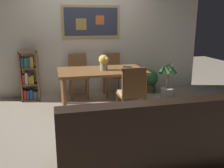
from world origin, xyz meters
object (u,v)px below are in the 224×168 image
at_px(bookshelf, 30,78).
at_px(tv_remote, 127,67).
at_px(potted_palm, 167,83).
at_px(dining_chair_far_right, 112,71).
at_px(leather_couch, 139,140).
at_px(potted_ivy, 150,80).
at_px(dining_table, 102,74).
at_px(dining_chair_near_right, 132,90).
at_px(dining_chair_far_left, 78,72).
at_px(flower_vase, 104,61).

distance_m(bookshelf, tv_remote, 2.01).
bearing_deg(potted_palm, dining_chair_far_right, 157.17).
distance_m(leather_couch, potted_ivy, 3.02).
distance_m(dining_table, bookshelf, 1.57).
bearing_deg(potted_ivy, potted_palm, -63.64).
bearing_deg(potted_ivy, dining_chair_near_right, -121.24).
relative_size(dining_chair_far_right, potted_palm, 1.14).
xyz_separation_m(leather_couch, potted_ivy, (1.23, 2.76, -0.03)).
bearing_deg(potted_ivy, dining_chair_far_right, 178.78).
height_order(dining_chair_far_left, potted_palm, dining_chair_far_left).
height_order(dining_chair_far_right, leather_couch, dining_chair_far_right).
height_order(potted_ivy, flower_vase, flower_vase).
relative_size(leather_couch, potted_ivy, 3.19).
bearing_deg(bookshelf, potted_ivy, -0.88).
height_order(dining_chair_near_right, tv_remote, dining_chair_near_right).
bearing_deg(dining_chair_far_left, flower_vase, -64.97).
xyz_separation_m(dining_chair_far_right, leather_couch, (-0.36, -2.78, -0.22)).
height_order(bookshelf, potted_palm, bookshelf).
xyz_separation_m(dining_chair_far_right, dining_chair_far_left, (-0.74, 0.03, 0.00)).
height_order(dining_table, potted_ivy, dining_table).
relative_size(potted_palm, tv_remote, 4.94).
height_order(bookshelf, tv_remote, bookshelf).
xyz_separation_m(flower_vase, tv_remote, (0.49, 0.16, -0.15)).
bearing_deg(potted_palm, dining_chair_far_left, 165.06).
distance_m(dining_chair_far_left, flower_vase, 0.99).
bearing_deg(flower_vase, bookshelf, 149.06).
distance_m(leather_couch, tv_remote, 2.23).
bearing_deg(dining_table, potted_palm, 11.86).
distance_m(leather_couch, bookshelf, 3.13).
distance_m(dining_table, dining_chair_near_right, 0.85).
height_order(dining_table, tv_remote, tv_remote).
height_order(dining_chair_near_right, potted_ivy, dining_chair_near_right).
bearing_deg(dining_chair_far_left, potted_ivy, -1.67).
height_order(flower_vase, tv_remote, flower_vase).
relative_size(flower_vase, tv_remote, 1.73).
bearing_deg(leather_couch, dining_chair_near_right, 76.10).
bearing_deg(dining_chair_near_right, dining_table, 113.50).
relative_size(dining_chair_near_right, dining_chair_far_left, 1.00).
xyz_separation_m(dining_chair_far_right, potted_palm, (1.10, -0.46, -0.23)).
height_order(dining_chair_far_right, potted_palm, dining_chair_far_right).
bearing_deg(dining_table, dining_chair_far_right, 63.54).
relative_size(dining_chair_far_left, potted_palm, 1.14).
height_order(dining_chair_far_right, tv_remote, dining_chair_far_right).
bearing_deg(potted_palm, bookshelf, 170.31).
relative_size(leather_couch, tv_remote, 11.18).
xyz_separation_m(dining_chair_near_right, bookshelf, (-1.68, 1.56, -0.06)).
relative_size(bookshelf, potted_ivy, 1.80).
height_order(dining_table, leather_couch, leather_couch).
distance_m(dining_chair_near_right, leather_couch, 1.29).
height_order(dining_chair_near_right, bookshelf, bookshelf).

